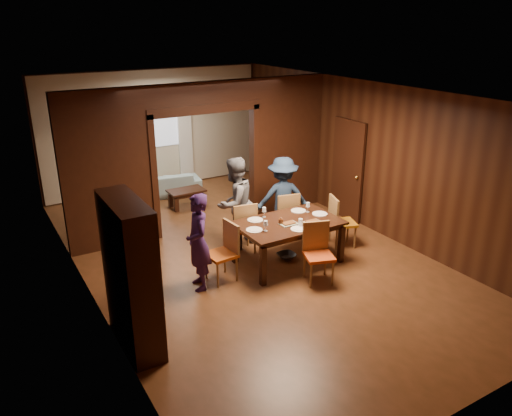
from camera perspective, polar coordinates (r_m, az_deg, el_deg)
floor at (r=9.05m, az=-1.04°, el=-5.38°), size 9.00×9.00×0.00m
ceiling at (r=8.18m, az=-1.18°, el=13.13°), size 5.50×9.00×0.02m
room_walls at (r=10.11m, az=-6.46°, el=6.47°), size 5.52×9.01×2.90m
person_purple at (r=7.74m, az=-6.62°, el=-3.90°), size 0.47×0.63×1.56m
person_grey at (r=9.06m, az=-2.46°, el=0.54°), size 1.01×0.91×1.71m
person_navy at (r=9.54m, az=3.05°, el=1.20°), size 1.17×0.93×1.59m
sofa at (r=12.16m, az=-10.69°, el=2.65°), size 1.90×0.99×0.53m
serving_bowl at (r=8.63m, az=3.62°, el=-0.96°), size 0.33×0.33×0.08m
dining_table at (r=8.66m, az=3.69°, el=-3.90°), size 1.75×1.09×0.76m
coffee_table at (r=11.34m, az=-7.94°, el=1.12°), size 0.80×0.50×0.40m
chair_left at (r=8.04m, az=-4.02°, el=-5.13°), size 0.47×0.47×0.97m
chair_right at (r=9.37m, az=9.92°, el=-1.49°), size 0.56×0.56×0.97m
chair_far_l at (r=9.00m, az=-1.61°, el=-2.12°), size 0.51×0.51×0.97m
chair_far_r at (r=9.51m, az=3.28°, el=-0.85°), size 0.52×0.52×0.97m
chair_near at (r=8.04m, az=7.21°, el=-5.26°), size 0.56×0.56×0.97m
hutch at (r=6.49m, az=-14.11°, el=-7.46°), size 0.40×1.20×2.00m
door_right at (r=10.53m, az=10.42°, el=4.27°), size 0.06×0.90×2.10m
window_far at (r=12.38m, az=-11.53°, el=9.80°), size 1.20×0.03×1.30m
curtain_left at (r=12.22m, az=-14.64°, el=7.23°), size 0.35×0.06×2.40m
curtain_right at (r=12.70m, az=-8.12°, el=8.21°), size 0.35×0.06×2.40m
plate_left at (r=8.16m, az=-0.19°, el=-2.51°), size 0.27×0.27×0.01m
plate_far_l at (r=8.55m, az=-0.09°, el=-1.37°), size 0.27×0.27×0.01m
plate_far_r at (r=8.99m, az=4.87°, el=-0.31°), size 0.27×0.27×0.01m
plate_right at (r=8.88m, az=7.30°, el=-0.66°), size 0.27×0.27×0.01m
plate_near at (r=8.22m, az=4.91°, el=-2.41°), size 0.27×0.27×0.01m
platter_a at (r=8.40m, az=3.77°, el=-1.76°), size 0.30×0.20×0.04m
platter_b at (r=8.50m, az=6.48°, el=-1.57°), size 0.30×0.20×0.04m
wineglass_left at (r=8.09m, az=1.11°, el=-2.07°), size 0.08×0.08×0.18m
wineglass_far at (r=8.66m, az=0.94°, el=-0.48°), size 0.08×0.08×0.18m
wineglass_right at (r=8.93m, az=5.95°, el=0.09°), size 0.08×0.08×0.18m
tumbler at (r=8.30m, az=5.11°, el=-1.69°), size 0.07×0.07×0.14m
condiment_jar at (r=8.39m, az=2.86°, el=-1.49°), size 0.08×0.08×0.11m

